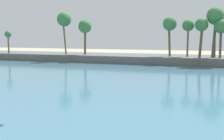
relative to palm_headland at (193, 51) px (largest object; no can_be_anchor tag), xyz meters
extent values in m
cube|color=teal|center=(-1.23, -6.36, -3.05)|extent=(220.00, 92.63, 0.06)
cube|color=#605B54|center=(-1.23, -0.04, -2.18)|extent=(103.48, 6.00, 1.80)
cylinder|color=brown|center=(-1.26, 1.50, 2.12)|extent=(0.43, 0.48, 6.81)
sphere|color=#38753D|center=(-1.26, 1.50, 5.52)|extent=(2.57, 2.57, 2.57)
cylinder|color=brown|center=(-47.12, -1.47, 1.25)|extent=(0.68, 0.66, 5.09)
sphere|color=#38753D|center=(-47.12, -1.47, 3.78)|extent=(1.83, 1.83, 1.83)
cylinder|color=brown|center=(-5.23, 1.41, 2.32)|extent=(0.84, 0.80, 7.24)
sphere|color=#38753D|center=(-5.23, 1.41, 5.93)|extent=(3.09, 3.09, 3.09)
cylinder|color=brown|center=(4.20, 0.13, 3.06)|extent=(1.04, 0.72, 8.71)
sphere|color=#38753D|center=(4.20, 0.13, 7.41)|extent=(3.48, 3.48, 3.48)
cylinder|color=brown|center=(5.43, -0.83, 1.93)|extent=(0.51, 0.68, 6.44)
sphere|color=#38753D|center=(5.43, -0.83, 5.15)|extent=(2.85, 2.85, 2.85)
cylinder|color=brown|center=(-30.82, -0.32, 3.05)|extent=(0.90, 0.64, 8.67)
sphere|color=#38753D|center=(-30.82, -0.32, 7.37)|extent=(3.55, 3.55, 3.55)
cylinder|color=brown|center=(1.63, -1.04, 2.13)|extent=(0.89, 0.57, 6.84)
sphere|color=#38753D|center=(1.63, -1.04, 5.54)|extent=(2.74, 2.74, 2.74)
cylinder|color=brown|center=(4.28, 1.19, 2.92)|extent=(0.63, 0.58, 8.42)
sphere|color=#38753D|center=(4.28, 1.19, 7.12)|extent=(3.26, 3.26, 3.26)
cylinder|color=brown|center=(-25.73, 0.82, 2.16)|extent=(0.68, 0.58, 6.89)
sphere|color=#38753D|center=(-25.73, 0.82, 5.60)|extent=(3.27, 3.27, 3.27)
camera|label=1|loc=(4.68, -62.20, 3.04)|focal=45.18mm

